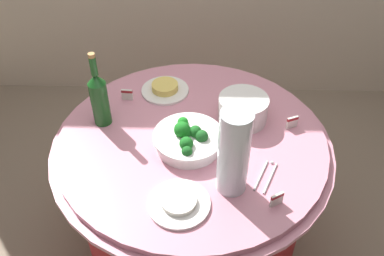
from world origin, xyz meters
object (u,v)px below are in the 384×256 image
(wine_bottle, at_px, (99,98))
(label_placard_front, at_px, (127,94))
(food_plate_noodles, at_px, (165,89))
(serving_tongs, at_px, (266,175))
(label_placard_rear, at_px, (292,122))
(plate_stack, at_px, (243,109))
(food_plate_rice, at_px, (179,203))
(decorative_fruit_vase, at_px, (233,157))
(label_placard_mid, at_px, (277,199))
(broccoli_bowl, at_px, (188,139))

(wine_bottle, xyz_separation_m, label_placard_front, (0.08, 0.16, -0.10))
(wine_bottle, bearing_deg, food_plate_noodles, 42.04)
(food_plate_noodles, bearing_deg, serving_tongs, -51.17)
(label_placard_front, xyz_separation_m, label_placard_rear, (0.71, -0.17, 0.00))
(plate_stack, relative_size, food_plate_rice, 0.95)
(plate_stack, height_order, serving_tongs, plate_stack)
(food_plate_noodles, distance_m, label_placard_rear, 0.60)
(decorative_fruit_vase, distance_m, food_plate_rice, 0.25)
(decorative_fruit_vase, bearing_deg, wine_bottle, 146.93)
(food_plate_rice, height_order, label_placard_rear, label_placard_rear)
(plate_stack, bearing_deg, label_placard_rear, -13.61)
(wine_bottle, xyz_separation_m, label_placard_mid, (0.68, -0.42, -0.10))
(serving_tongs, distance_m, label_placard_front, 0.74)
(plate_stack, xyz_separation_m, food_plate_rice, (-0.25, -0.47, -0.04))
(food_plate_rice, relative_size, label_placard_mid, 4.00)
(label_placard_front, distance_m, label_placard_mid, 0.84)
(plate_stack, xyz_separation_m, label_placard_mid, (0.09, -0.46, -0.02))
(serving_tongs, bearing_deg, broccoli_bowl, 153.03)
(plate_stack, bearing_deg, label_placard_front, 166.53)
(food_plate_noodles, height_order, label_placard_rear, label_placard_rear)
(broccoli_bowl, xyz_separation_m, wine_bottle, (-0.37, 0.14, 0.09))
(food_plate_noodles, relative_size, label_placard_front, 4.00)
(plate_stack, distance_m, label_placard_rear, 0.21)
(broccoli_bowl, height_order, plate_stack, broccoli_bowl)
(broccoli_bowl, xyz_separation_m, serving_tongs, (0.29, -0.15, -0.04))
(label_placard_front, relative_size, label_placard_rear, 1.00)
(plate_stack, height_order, label_placard_rear, plate_stack)
(serving_tongs, distance_m, label_placard_mid, 0.14)
(food_plate_rice, relative_size, label_placard_front, 4.00)
(food_plate_noodles, distance_m, label_placard_mid, 0.78)
(serving_tongs, height_order, food_plate_noodles, food_plate_noodles)
(label_placard_mid, bearing_deg, decorative_fruit_vase, 152.23)
(food_plate_rice, bearing_deg, decorative_fruit_vase, 26.48)
(broccoli_bowl, relative_size, label_placard_mid, 5.09)
(wine_bottle, xyz_separation_m, serving_tongs, (0.66, -0.29, -0.12))
(decorative_fruit_vase, bearing_deg, food_plate_noodles, 116.39)
(food_plate_rice, bearing_deg, broccoli_bowl, 85.53)
(broccoli_bowl, bearing_deg, decorative_fruit_vase, -51.31)
(label_placard_rear, bearing_deg, wine_bottle, 178.91)
(food_plate_rice, bearing_deg, label_placard_mid, 1.76)
(serving_tongs, height_order, label_placard_rear, label_placard_rear)
(plate_stack, xyz_separation_m, label_placard_rear, (0.20, -0.05, -0.02))
(wine_bottle, bearing_deg, plate_stack, 3.30)
(broccoli_bowl, distance_m, label_placard_rear, 0.45)
(label_placard_front, bearing_deg, wine_bottle, -117.46)
(broccoli_bowl, bearing_deg, food_plate_noodles, 108.23)
(food_plate_noodles, xyz_separation_m, label_placard_mid, (0.43, -0.65, 0.02))
(plate_stack, xyz_separation_m, decorative_fruit_vase, (-0.06, -0.38, 0.09))
(broccoli_bowl, bearing_deg, wine_bottle, 158.69)
(food_plate_noodles, bearing_deg, label_placard_mid, -56.12)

